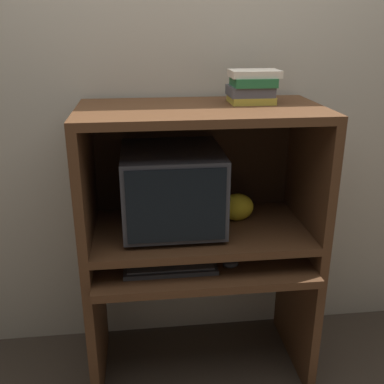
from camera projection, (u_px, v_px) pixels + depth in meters
wall_back at (192, 102)px, 2.21m from camera, size 6.00×0.06×2.60m
desk_base at (201, 300)px, 2.17m from camera, size 1.05×0.60×0.65m
desk_monitor_shelf at (200, 233)px, 2.09m from camera, size 1.05×0.55×0.13m
hutch_upper at (200, 146)px, 1.98m from camera, size 1.05×0.55×0.56m
crt_monitor at (172, 188)px, 2.02m from camera, size 0.44×0.46×0.37m
keyboard at (170, 267)px, 1.97m from camera, size 0.41×0.16×0.03m
mouse at (231, 264)px, 1.98m from camera, size 0.07×0.05×0.03m
snack_bag at (237, 207)px, 2.14m from camera, size 0.16×0.12×0.13m
book_stack at (252, 87)px, 1.95m from camera, size 0.21×0.17×0.14m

